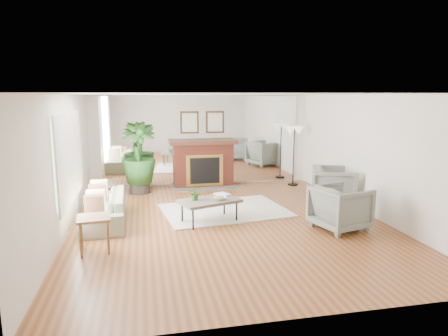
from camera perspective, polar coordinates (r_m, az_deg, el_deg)
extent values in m
plane|color=brown|center=(7.93, 0.72, -7.84)|extent=(7.00, 7.00, 0.00)
cube|color=white|center=(7.59, -21.91, 0.31)|extent=(0.02, 7.00, 2.50)
cube|color=white|center=(8.76, 20.22, 1.68)|extent=(0.02, 7.00, 2.50)
cube|color=white|center=(11.03, -3.13, 3.97)|extent=(6.00, 0.02, 2.50)
cube|color=silver|center=(11.01, -3.12, 3.96)|extent=(5.40, 0.04, 2.40)
cube|color=#B2E09E|center=(7.95, -21.25, 1.52)|extent=(0.04, 2.40, 1.50)
cube|color=maroon|center=(10.92, -2.94, 0.46)|extent=(1.60, 0.40, 1.20)
cube|color=gold|center=(10.74, -2.76, -0.36)|extent=(1.00, 0.04, 0.85)
cube|color=black|center=(10.72, -2.75, -0.38)|extent=(0.80, 0.04, 0.70)
cube|color=#6C5F55|center=(10.70, -2.63, -2.94)|extent=(1.70, 0.55, 0.03)
cube|color=#462716|center=(10.81, -2.95, 3.68)|extent=(1.85, 0.46, 0.10)
cube|color=black|center=(10.88, -4.95, 6.51)|extent=(0.50, 0.04, 0.60)
cube|color=black|center=(10.99, -1.30, 6.58)|extent=(0.50, 0.04, 0.60)
cube|color=silver|center=(8.71, 0.10, -6.06)|extent=(2.81, 2.18, 0.03)
cube|color=#6C5F55|center=(7.85, -2.09, -4.73)|extent=(1.31, 1.01, 0.06)
cylinder|color=black|center=(7.50, -4.45, -7.32)|extent=(0.03, 0.03, 0.40)
cylinder|color=black|center=(7.95, 1.81, -6.26)|extent=(0.03, 0.03, 0.40)
cylinder|color=black|center=(7.92, -5.99, -6.39)|extent=(0.03, 0.03, 0.40)
cylinder|color=black|center=(8.34, 0.04, -5.45)|extent=(0.03, 0.03, 0.40)
imported|color=gray|center=(8.21, -16.76, -5.52)|extent=(0.84, 2.02, 0.58)
imported|color=gray|center=(9.37, 15.43, -2.54)|extent=(1.27, 1.26, 0.89)
imported|color=gray|center=(7.78, 16.27, -5.45)|extent=(1.11, 1.10, 0.83)
cube|color=brown|center=(6.70, -18.14, -6.80)|extent=(0.57, 0.57, 0.04)
cylinder|color=brown|center=(6.60, -19.76, -9.76)|extent=(0.04, 0.04, 0.55)
cylinder|color=brown|center=(6.60, -16.19, -9.56)|extent=(0.04, 0.04, 0.55)
cylinder|color=brown|center=(6.99, -19.71, -8.65)|extent=(0.04, 0.04, 0.55)
cylinder|color=brown|center=(6.98, -16.35, -8.45)|extent=(0.04, 0.04, 0.55)
cylinder|color=black|center=(10.47, -11.93, -2.51)|extent=(0.52, 0.52, 0.37)
imported|color=#2E5C21|center=(10.32, -12.10, 2.01)|extent=(0.92, 0.92, 1.52)
cylinder|color=black|center=(11.32, 9.79, -2.31)|extent=(0.28, 0.28, 0.04)
cylinder|color=black|center=(11.18, 9.91, 1.53)|extent=(0.03, 0.03, 1.57)
cone|color=beige|center=(11.05, 9.45, 5.29)|extent=(0.30, 0.30, 0.22)
cone|color=beige|center=(11.14, 10.59, 5.30)|extent=(0.30, 0.30, 0.22)
imported|color=#2E5C21|center=(7.80, -4.15, -3.57)|extent=(0.26, 0.23, 0.28)
imported|color=brown|center=(7.81, -0.59, -4.35)|extent=(0.27, 0.27, 0.06)
imported|color=brown|center=(8.12, -0.87, -3.91)|extent=(0.36, 0.40, 0.02)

